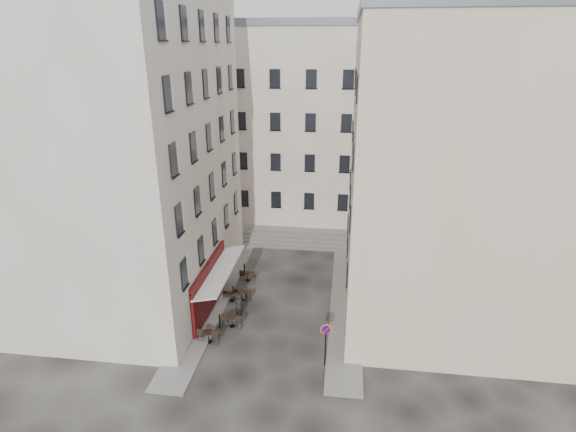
% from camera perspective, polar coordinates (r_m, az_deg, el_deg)
% --- Properties ---
extents(ground, '(90.00, 90.00, 0.00)m').
position_cam_1_polar(ground, '(29.44, -1.81, -13.36)').
color(ground, black).
rests_on(ground, ground).
extents(sidewalk_left, '(2.00, 22.00, 0.12)m').
position_cam_1_polar(sidewalk_left, '(33.61, -8.40, -8.78)').
color(sidewalk_left, slate).
rests_on(sidewalk_left, ground).
extents(sidewalk_right, '(2.00, 18.00, 0.12)m').
position_cam_1_polar(sidewalk_right, '(31.65, 7.29, -10.74)').
color(sidewalk_right, slate).
rests_on(sidewalk_right, ground).
extents(building_left, '(12.20, 16.20, 20.60)m').
position_cam_1_polar(building_left, '(31.31, -20.64, 8.03)').
color(building_left, '#BDB1A1').
rests_on(building_left, ground).
extents(building_right, '(12.20, 14.20, 18.60)m').
position_cam_1_polar(building_right, '(29.17, 20.05, 5.20)').
color(building_right, '#C0AF8F').
rests_on(building_right, ground).
extents(building_back, '(18.20, 10.20, 18.60)m').
position_cam_1_polar(building_back, '(43.91, 0.75, 11.36)').
color(building_back, '#BDB1A1').
rests_on(building_back, ground).
extents(cafe_storefront, '(1.74, 7.30, 3.50)m').
position_cam_1_polar(cafe_storefront, '(30.18, -9.75, -8.57)').
color(cafe_storefront, '#410909').
rests_on(cafe_storefront, ground).
extents(stone_steps, '(9.00, 3.15, 0.80)m').
position_cam_1_polar(stone_steps, '(40.20, 1.03, -2.84)').
color(stone_steps, slate).
rests_on(stone_steps, ground).
extents(bollard_near, '(0.12, 0.12, 0.98)m').
position_cam_1_polar(bollard_near, '(28.97, -8.67, -13.00)').
color(bollard_near, black).
rests_on(bollard_near, ground).
extents(bollard_mid, '(0.12, 0.12, 0.98)m').
position_cam_1_polar(bollard_mid, '(31.82, -6.96, -9.55)').
color(bollard_mid, black).
rests_on(bollard_mid, ground).
extents(bollard_far, '(0.12, 0.12, 0.98)m').
position_cam_1_polar(bollard_far, '(34.79, -5.56, -6.68)').
color(bollard_far, black).
rests_on(bollard_far, ground).
extents(no_parking_sign, '(0.59, 0.17, 2.63)m').
position_cam_1_polar(no_parking_sign, '(25.10, 4.80, -15.06)').
color(no_parking_sign, black).
rests_on(no_parking_sign, ground).
extents(bistro_table_a, '(1.33, 0.62, 0.93)m').
position_cam_1_polar(bistro_table_a, '(27.87, -10.06, -14.73)').
color(bistro_table_a, black).
rests_on(bistro_table_a, ground).
extents(bistro_table_b, '(1.30, 0.61, 0.92)m').
position_cam_1_polar(bistro_table_b, '(29.02, -7.10, -12.99)').
color(bistro_table_b, black).
rests_on(bistro_table_b, ground).
extents(bistro_table_c, '(1.13, 0.53, 0.79)m').
position_cam_1_polar(bistro_table_c, '(31.59, -7.19, -10.07)').
color(bistro_table_c, black).
rests_on(bistro_table_c, ground).
extents(bistro_table_d, '(1.27, 0.59, 0.89)m').
position_cam_1_polar(bistro_table_d, '(31.57, -5.85, -9.92)').
color(bistro_table_d, black).
rests_on(bistro_table_d, ground).
extents(bistro_table_e, '(1.18, 0.55, 0.83)m').
position_cam_1_polar(bistro_table_e, '(34.02, -5.15, -7.53)').
color(bistro_table_e, black).
rests_on(bistro_table_e, ground).
extents(pedestrian, '(0.68, 0.61, 1.56)m').
position_cam_1_polar(pedestrian, '(29.82, -6.27, -11.22)').
color(pedestrian, black).
rests_on(pedestrian, ground).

